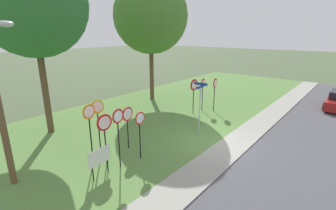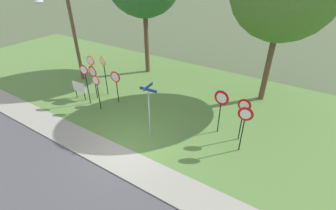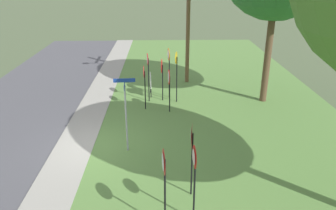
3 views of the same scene
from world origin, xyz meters
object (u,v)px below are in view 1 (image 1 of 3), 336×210
object	(u,v)px
stop_sign_far_right	(98,117)
yield_sign_near_right	(215,87)
stop_sign_near_left	(140,126)
stop_sign_far_left	(105,128)
stop_sign_center_tall	(128,119)
oak_tree_right	(151,16)
yield_sign_far_left	(194,88)
oak_tree_left	(32,3)
stop_sign_far_center	(118,126)
notice_board	(100,158)
yield_sign_near_left	(203,87)
stop_sign_near_right	(90,122)
street_name_post	(200,104)

from	to	relation	value
stop_sign_far_right	yield_sign_near_right	bearing A→B (deg)	6.68
stop_sign_near_left	stop_sign_far_left	distance (m)	1.55
stop_sign_center_tall	oak_tree_right	bearing A→B (deg)	30.50
yield_sign_far_left	oak_tree_left	distance (m)	10.88
stop_sign_far_left	stop_sign_far_center	bearing A→B (deg)	-74.30
stop_sign_far_left	yield_sign_far_left	xyz separation A→B (m)	(8.43, 0.85, 0.21)
stop_sign_near_left	notice_board	bearing A→B (deg)	170.59
yield_sign_near_left	notice_board	bearing A→B (deg)	-175.99
stop_sign_far_left	stop_sign_far_right	size ratio (longest dim) A/B	0.84
stop_sign_far_right	oak_tree_left	world-z (taller)	oak_tree_left
stop_sign_near_left	yield_sign_far_left	world-z (taller)	yield_sign_far_left
stop_sign_center_tall	yield_sign_near_right	world-z (taller)	yield_sign_near_right
stop_sign_near_right	yield_sign_near_right	size ratio (longest dim) A/B	1.12
yield_sign_far_left	notice_board	xyz separation A→B (m)	(-9.26, -1.50, -1.08)
stop_sign_far_center	street_name_post	world-z (taller)	street_name_post
stop_sign_far_center	notice_board	size ratio (longest dim) A/B	2.16
street_name_post	oak_tree_left	xyz separation A→B (m)	(-5.34, 7.05, 5.36)
stop_sign_near_left	stop_sign_center_tall	xyz separation A→B (m)	(0.38, 1.25, -0.04)
stop_sign_center_tall	stop_sign_near_right	bearing A→B (deg)	173.94
stop_sign_center_tall	oak_tree_left	world-z (taller)	oak_tree_left
stop_sign_near_left	oak_tree_right	distance (m)	11.97
stop_sign_far_right	notice_board	size ratio (longest dim) A/B	2.24
yield_sign_near_left	yield_sign_far_left	xyz separation A→B (m)	(-1.19, 0.03, 0.11)
stop_sign_near_left	yield_sign_near_left	bearing A→B (deg)	9.10
stop_sign_far_right	yield_sign_far_left	size ratio (longest dim) A/B	1.10
stop_sign_far_right	street_name_post	xyz separation A→B (m)	(5.29, -2.20, -0.19)
stop_sign_far_right	yield_sign_near_right	xyz separation A→B (m)	(9.68, -0.79, -0.12)
stop_sign_center_tall	street_name_post	bearing A→B (deg)	-29.34
stop_sign_far_center	yield_sign_near_left	bearing A→B (deg)	2.79
yield_sign_near_left	oak_tree_right	distance (m)	7.28
stop_sign_far_right	stop_sign_center_tall	bearing A→B (deg)	-5.83
stop_sign_far_left	oak_tree_right	size ratio (longest dim) A/B	0.23
stop_sign_far_right	yield_sign_far_left	xyz separation A→B (m)	(8.19, 0.08, -0.08)
stop_sign_far_center	stop_sign_near_right	bearing A→B (deg)	111.92
yield_sign_near_left	yield_sign_far_left	distance (m)	1.19
stop_sign_near_right	stop_sign_near_left	bearing A→B (deg)	-43.90
notice_board	oak_tree_left	xyz separation A→B (m)	(1.02, 6.27, 6.34)
stop_sign_far_left	stop_sign_center_tall	size ratio (longest dim) A/B	1.06
stop_sign_far_left	yield_sign_near_left	world-z (taller)	yield_sign_near_left
stop_sign_near_right	yield_sign_near_left	bearing A→B (deg)	-4.67
stop_sign_far_right	stop_sign_center_tall	distance (m)	1.51
notice_board	street_name_post	bearing A→B (deg)	-10.68
yield_sign_far_left	notice_board	world-z (taller)	yield_sign_far_left
stop_sign_near_right	street_name_post	xyz separation A→B (m)	(6.00, -1.82, -0.22)
stop_sign_center_tall	yield_sign_near_right	bearing A→B (deg)	-7.37
yield_sign_near_left	notice_board	world-z (taller)	yield_sign_near_left
stop_sign_near_right	oak_tree_left	bearing A→B (deg)	75.77
stop_sign_far_left	street_name_post	xyz separation A→B (m)	(5.53, -1.43, 0.10)
yield_sign_near_left	yield_sign_far_left	size ratio (longest dim) A/B	0.96
yield_sign_near_left	stop_sign_near_left	bearing A→B (deg)	-172.37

